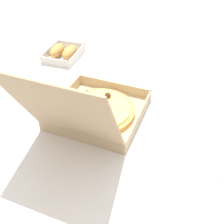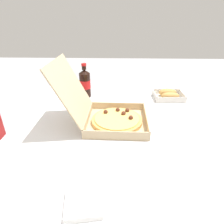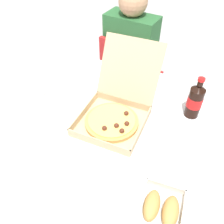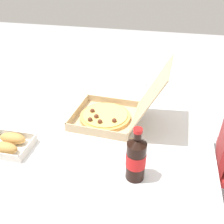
# 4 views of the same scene
# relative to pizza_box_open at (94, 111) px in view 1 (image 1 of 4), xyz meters

# --- Properties ---
(dining_table) EXTENTS (1.50, 1.01, 0.74)m
(dining_table) POSITION_rel_pizza_box_open_xyz_m (-0.07, -0.02, -0.11)
(dining_table) COLOR white
(dining_table) RESTS_ON ground_plane
(pizza_box_open) EXTENTS (0.32, 0.46, 0.32)m
(pizza_box_open) POSITION_rel_pizza_box_open_xyz_m (0.00, 0.00, 0.00)
(pizza_box_open) COLOR tan
(pizza_box_open) RESTS_ON dining_table
(bread_side_box) EXTENTS (0.16, 0.20, 0.06)m
(bread_side_box) POSITION_rel_pizza_box_open_xyz_m (0.32, -0.38, -0.02)
(bread_side_box) COLOR white
(bread_side_box) RESTS_ON dining_table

